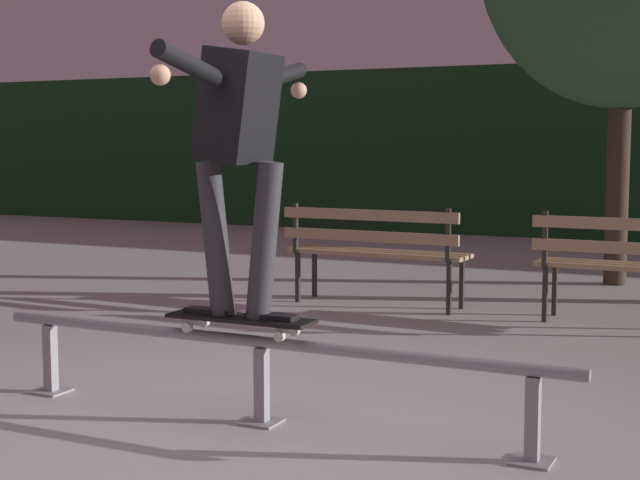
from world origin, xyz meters
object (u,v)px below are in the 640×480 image
(skateboard, at_px, (240,320))
(park_bench_leftmost, at_px, (374,245))
(grind_rail, at_px, (261,358))
(skateboarder, at_px, (239,133))

(skateboard, relative_size, park_bench_leftmost, 0.48)
(grind_rail, relative_size, park_bench_leftmost, 1.99)
(grind_rail, relative_size, skateboarder, 2.06)
(skateboard, xyz_separation_m, skateboarder, (0.00, 0.00, 0.94))
(grind_rail, bearing_deg, skateboarder, 179.99)
(skateboarder, distance_m, park_bench_leftmost, 3.57)
(skateboarder, xyz_separation_m, park_bench_leftmost, (-0.67, 3.39, -0.92))
(grind_rail, height_order, skateboarder, skateboarder)
(grind_rail, bearing_deg, skateboard, 180.00)
(skateboard, bearing_deg, park_bench_leftmost, 101.16)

